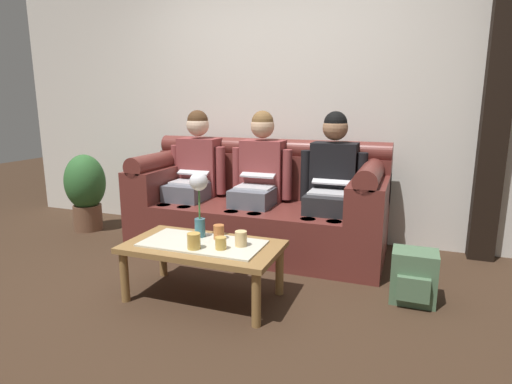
{
  "coord_description": "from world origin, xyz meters",
  "views": [
    {
      "loc": [
        1.25,
        -2.26,
        1.3
      ],
      "look_at": [
        0.09,
        0.85,
        0.58
      ],
      "focal_mm": 29.51,
      "sensor_mm": 36.0,
      "label": 1
    }
  ],
  "objects": [
    {
      "name": "backpack_right",
      "position": [
        1.32,
        0.51,
        0.17
      ],
      "size": [
        0.29,
        0.27,
        0.35
      ],
      "color": "#4C6B4C",
      "rests_on": "ground_plane"
    },
    {
      "name": "person_left",
      "position": [
        -0.64,
        1.17,
        0.66
      ],
      "size": [
        0.56,
        0.67,
        1.22
      ],
      "color": "#595B66",
      "rests_on": "ground_plane"
    },
    {
      "name": "flower_vase",
      "position": [
        -0.07,
        0.19,
        0.69
      ],
      "size": [
        0.12,
        0.12,
        0.45
      ],
      "color": "#336672",
      "rests_on": "coffee_table"
    },
    {
      "name": "couch",
      "position": [
        -0.0,
        1.17,
        0.37
      ],
      "size": [
        2.2,
        0.88,
        0.96
      ],
      "color": "maroon",
      "rests_on": "ground_plane"
    },
    {
      "name": "person_middle",
      "position": [
        0.0,
        1.17,
        0.66
      ],
      "size": [
        0.56,
        0.67,
        1.22
      ],
      "color": "#595B66",
      "rests_on": "ground_plane"
    },
    {
      "name": "back_wall_patterned",
      "position": [
        0.0,
        1.7,
        1.45
      ],
      "size": [
        6.0,
        0.12,
        2.9
      ],
      "primitive_type": "cube",
      "color": "silver",
      "rests_on": "ground_plane"
    },
    {
      "name": "cup_near_right",
      "position": [
        0.17,
        0.01,
        0.43
      ],
      "size": [
        0.07,
        0.07,
        0.08
      ],
      "primitive_type": "cylinder",
      "color": "gold",
      "rests_on": "coffee_table"
    },
    {
      "name": "potted_plant",
      "position": [
        -1.84,
        1.06,
        0.43
      ],
      "size": [
        0.4,
        0.4,
        0.78
      ],
      "color": "brown",
      "rests_on": "ground_plane"
    },
    {
      "name": "timber_pillar",
      "position": [
        1.85,
        1.58,
        1.45
      ],
      "size": [
        0.2,
        0.2,
        2.9
      ],
      "primitive_type": "cube",
      "color": "black",
      "rests_on": "ground_plane"
    },
    {
      "name": "coffee_table",
      "position": [
        0.0,
        0.08,
        0.33
      ],
      "size": [
        1.02,
        0.56,
        0.39
      ],
      "color": "olive",
      "rests_on": "ground_plane"
    },
    {
      "name": "cup_far_left",
      "position": [
        0.01,
        -0.04,
        0.44
      ],
      "size": [
        0.08,
        0.08,
        0.1
      ],
      "primitive_type": "cylinder",
      "color": "gold",
      "rests_on": "coffee_table"
    },
    {
      "name": "person_right",
      "position": [
        0.64,
        1.17,
        0.66
      ],
      "size": [
        0.56,
        0.67,
        1.22
      ],
      "color": "#232326",
      "rests_on": "ground_plane"
    },
    {
      "name": "cup_far_center",
      "position": [
        0.07,
        0.19,
        0.44
      ],
      "size": [
        0.07,
        0.07,
        0.1
      ],
      "primitive_type": "cylinder",
      "color": "#B26633",
      "rests_on": "coffee_table"
    },
    {
      "name": "cup_near_left",
      "position": [
        0.26,
        0.11,
        0.44
      ],
      "size": [
        0.08,
        0.08,
        0.1
      ],
      "primitive_type": "cylinder",
      "color": "#DBB77A",
      "rests_on": "coffee_table"
    },
    {
      "name": "ground_plane",
      "position": [
        0.0,
        0.0,
        0.0
      ],
      "size": [
        14.0,
        14.0,
        0.0
      ],
      "primitive_type": "plane",
      "color": "#382619"
    }
  ]
}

